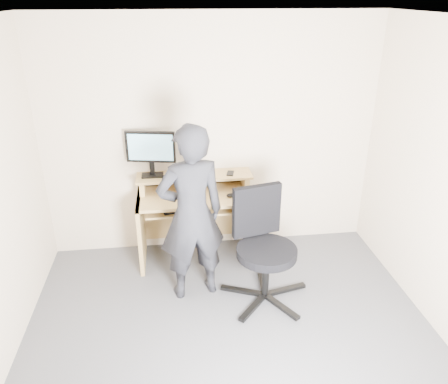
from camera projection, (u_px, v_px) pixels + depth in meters
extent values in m
plane|color=#545459|center=(235.00, 353.00, 3.51)|extent=(3.50, 3.50, 0.00)
cube|color=beige|center=(212.00, 138.00, 4.56)|extent=(3.50, 0.02, 2.50)
cube|color=white|center=(240.00, 21.00, 2.46)|extent=(3.50, 3.50, 0.02)
cube|color=tan|center=(141.00, 230.00, 4.57)|extent=(0.04, 0.60, 0.75)
cube|color=tan|center=(250.00, 223.00, 4.70)|extent=(0.04, 0.60, 0.75)
cube|color=tan|center=(196.00, 196.00, 4.49)|extent=(1.20, 0.60, 0.03)
cube|color=tan|center=(197.00, 208.00, 4.45)|extent=(1.02, 0.38, 0.02)
cube|color=tan|center=(143.00, 185.00, 4.52)|extent=(0.05, 0.28, 0.15)
cube|color=tan|center=(245.00, 180.00, 4.65)|extent=(0.05, 0.28, 0.15)
cube|color=tan|center=(194.00, 176.00, 4.55)|extent=(1.20, 0.30, 0.02)
cube|color=tan|center=(195.00, 210.00, 4.87)|extent=(1.20, 0.03, 0.65)
cube|color=black|center=(153.00, 175.00, 4.52)|extent=(0.22, 0.14, 0.02)
cube|color=black|center=(152.00, 167.00, 4.50)|extent=(0.05, 0.04, 0.14)
cube|color=black|center=(151.00, 147.00, 4.38)|extent=(0.50, 0.13, 0.32)
cube|color=#7DBED8|center=(150.00, 148.00, 4.37)|extent=(0.45, 0.09, 0.27)
cube|color=black|center=(198.00, 165.00, 4.53)|extent=(0.07, 0.13, 0.20)
cylinder|color=silver|center=(194.00, 166.00, 4.53)|extent=(0.08, 0.08, 0.17)
cube|color=black|center=(230.00, 173.00, 4.57)|extent=(0.10, 0.14, 0.01)
cube|color=black|center=(165.00, 177.00, 4.44)|extent=(0.06, 0.05, 0.03)
torus|color=silver|center=(178.00, 173.00, 4.58)|extent=(0.16, 0.16, 0.06)
cube|color=black|center=(185.00, 207.00, 4.42)|extent=(0.49, 0.28, 0.03)
ellipsoid|color=black|center=(231.00, 195.00, 4.42)|extent=(0.11, 0.09, 0.04)
cube|color=black|center=(285.00, 290.00, 4.19)|extent=(0.42, 0.15, 0.03)
cube|color=black|center=(262.00, 281.00, 4.32)|extent=(0.09, 0.42, 0.03)
cube|color=black|center=(242.00, 291.00, 4.18)|extent=(0.41, 0.21, 0.03)
cube|color=black|center=(253.00, 307.00, 3.96)|extent=(0.31, 0.35, 0.03)
cube|color=black|center=(281.00, 307.00, 3.97)|extent=(0.26, 0.38, 0.03)
cylinder|color=black|center=(266.00, 274.00, 4.03)|extent=(0.07, 0.07, 0.44)
cylinder|color=black|center=(267.00, 252.00, 3.92)|extent=(0.55, 0.55, 0.08)
cube|color=black|center=(257.00, 210.00, 4.00)|extent=(0.46, 0.17, 0.49)
imported|color=black|center=(191.00, 215.00, 3.89)|extent=(0.69, 0.53, 1.68)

